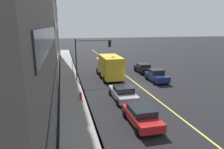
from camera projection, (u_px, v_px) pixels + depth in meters
name	position (u px, v px, depth m)	size (l,w,h in m)	color
ground	(140.00, 86.00, 24.72)	(200.00, 200.00, 0.00)	black
sidewalk_slab	(72.00, 91.00, 22.81)	(80.00, 2.59, 0.15)	gray
curb_edge	(83.00, 90.00, 23.09)	(80.00, 0.16, 0.15)	slate
lane_stripe_center	(140.00, 86.00, 24.71)	(80.00, 0.16, 0.01)	#D8CC4C
car_black	(143.00, 68.00, 31.60)	(3.85, 2.04, 1.42)	black
car_silver	(123.00, 93.00, 20.09)	(4.60, 2.07, 1.42)	#A8AAB2
car_red	(142.00, 115.00, 15.05)	(4.25, 1.99, 1.35)	red
car_navy	(157.00, 76.00, 26.52)	(3.83, 2.03, 1.64)	navy
truck_yellow	(109.00, 66.00, 28.04)	(7.43, 2.60, 3.25)	silver
traffic_light_mast	(90.00, 51.00, 26.63)	(0.28, 4.84, 5.61)	#1E3823
street_sign_post	(72.00, 68.00, 27.41)	(0.60, 0.08, 2.63)	slate
fire_hydrant	(81.00, 97.00, 19.74)	(0.24, 0.24, 0.94)	red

